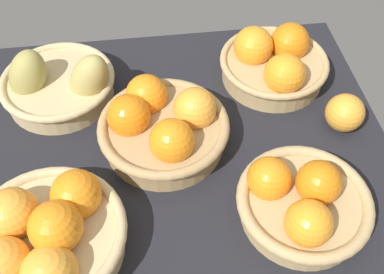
% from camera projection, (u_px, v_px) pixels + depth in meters
% --- Properties ---
extents(market_tray, '(0.84, 0.72, 0.03)m').
position_uv_depth(market_tray, '(172.00, 158.00, 0.85)').
color(market_tray, black).
rests_on(market_tray, ground).
extents(basket_far_right, '(0.23, 0.23, 0.11)m').
position_uv_depth(basket_far_right, '(274.00, 62.00, 0.94)').
color(basket_far_right, tan).
rests_on(basket_far_right, market_tray).
extents(basket_near_right, '(0.22, 0.22, 0.11)m').
position_uv_depth(basket_near_right, '(302.00, 202.00, 0.73)').
color(basket_near_right, tan).
rests_on(basket_near_right, market_tray).
extents(basket_center, '(0.25, 0.25, 0.11)m').
position_uv_depth(basket_center, '(163.00, 125.00, 0.83)').
color(basket_center, tan).
rests_on(basket_center, market_tray).
extents(basket_near_left, '(0.25, 0.25, 0.12)m').
position_uv_depth(basket_near_left, '(45.00, 237.00, 0.68)').
color(basket_near_left, tan).
rests_on(basket_near_left, market_tray).
extents(basket_far_left_pears, '(0.25, 0.23, 0.14)m').
position_uv_depth(basket_far_left_pears, '(59.00, 84.00, 0.91)').
color(basket_far_left_pears, tan).
rests_on(basket_far_left_pears, market_tray).
extents(loose_orange_back_gap, '(0.08, 0.08, 0.08)m').
position_uv_depth(loose_orange_back_gap, '(345.00, 113.00, 0.86)').
color(loose_orange_back_gap, '#F49E33').
rests_on(loose_orange_back_gap, market_tray).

